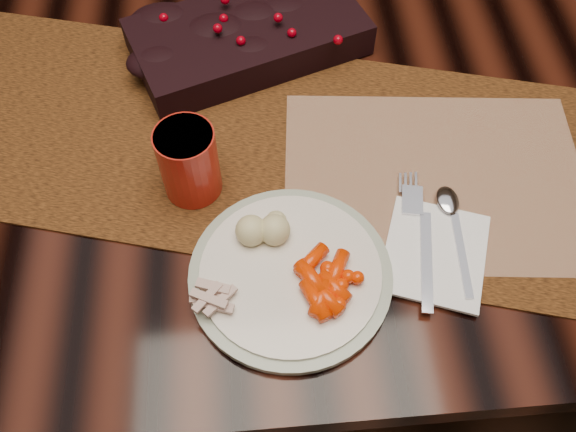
{
  "coord_description": "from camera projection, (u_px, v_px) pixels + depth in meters",
  "views": [
    {
      "loc": [
        -0.05,
        -0.66,
        1.41
      ],
      "look_at": [
        -0.02,
        -0.27,
        0.8
      ],
      "focal_mm": 38.0,
      "sensor_mm": 36.0,
      "label": 1
    }
  ],
  "objects": [
    {
      "name": "floor",
      "position": [
        286.0,
        297.0,
        1.54
      ],
      "size": [
        5.0,
        5.0,
        0.0
      ],
      "primitive_type": "plane",
      "color": "black",
      "rests_on": "ground"
    },
    {
      "name": "dining_table",
      "position": [
        286.0,
        218.0,
        1.23
      ],
      "size": [
        1.8,
        1.0,
        0.75
      ],
      "primitive_type": "cube",
      "color": "black",
      "rests_on": "floor"
    },
    {
      "name": "table_runner",
      "position": [
        256.0,
        142.0,
        0.85
      ],
      "size": [
        1.88,
        0.86,
        0.0
      ],
      "primitive_type": "cube",
      "rotation": [
        0.0,
        0.0,
        -0.27
      ],
      "color": "#542704",
      "rests_on": "dining_table"
    },
    {
      "name": "centerpiece",
      "position": [
        248.0,
        32.0,
        0.92
      ],
      "size": [
        0.38,
        0.28,
        0.07
      ],
      "primitive_type": null,
      "rotation": [
        0.0,
        0.0,
        0.35
      ],
      "color": "black",
      "rests_on": "table_runner"
    },
    {
      "name": "placemat_main",
      "position": [
        434.0,
        179.0,
        0.82
      ],
      "size": [
        0.43,
        0.33,
        0.0
      ],
      "primitive_type": "cube",
      "rotation": [
        0.0,
        0.0,
        -0.1
      ],
      "color": "#8A6B4F",
      "rests_on": "dining_table"
    },
    {
      "name": "dinner_plate",
      "position": [
        290.0,
        274.0,
        0.73
      ],
      "size": [
        0.25,
        0.25,
        0.01
      ],
      "primitive_type": "cylinder",
      "rotation": [
        0.0,
        0.0,
        -0.03
      ],
      "color": "silver",
      "rests_on": "placemat_main"
    },
    {
      "name": "baby_carrots",
      "position": [
        303.0,
        277.0,
        0.71
      ],
      "size": [
        0.13,
        0.11,
        0.02
      ],
      "primitive_type": null,
      "rotation": [
        0.0,
        0.0,
        -0.21
      ],
      "color": "#E52E00",
      "rests_on": "dinner_plate"
    },
    {
      "name": "mashed_potatoes",
      "position": [
        263.0,
        214.0,
        0.74
      ],
      "size": [
        0.08,
        0.08,
        0.04
      ],
      "primitive_type": null,
      "rotation": [
        0.0,
        0.0,
        -0.14
      ],
      "color": "tan",
      "rests_on": "dinner_plate"
    },
    {
      "name": "turkey_shreds",
      "position": [
        216.0,
        295.0,
        0.7
      ],
      "size": [
        0.07,
        0.06,
        0.01
      ],
      "primitive_type": null,
      "rotation": [
        0.0,
        0.0,
        -0.02
      ],
      "color": "tan",
      "rests_on": "dinner_plate"
    },
    {
      "name": "napkin",
      "position": [
        435.0,
        253.0,
        0.75
      ],
      "size": [
        0.16,
        0.17,
        0.0
      ],
      "primitive_type": "cube",
      "rotation": [
        0.0,
        0.0,
        -0.36
      ],
      "color": "white",
      "rests_on": "placemat_main"
    },
    {
      "name": "fork",
      "position": [
        423.0,
        245.0,
        0.75
      ],
      "size": [
        0.06,
        0.18,
        0.0
      ],
      "primitive_type": null,
      "rotation": [
        0.0,
        0.0,
        -0.18
      ],
      "color": "#A7A8BC",
      "rests_on": "napkin"
    },
    {
      "name": "spoon",
      "position": [
        457.0,
        237.0,
        0.76
      ],
      "size": [
        0.04,
        0.15,
        0.0
      ],
      "primitive_type": null,
      "rotation": [
        0.0,
        0.0,
        -0.08
      ],
      "color": "silver",
      "rests_on": "napkin"
    },
    {
      "name": "red_cup",
      "position": [
        189.0,
        162.0,
        0.76
      ],
      "size": [
        0.08,
        0.08,
        0.1
      ],
      "primitive_type": "cylinder",
      "rotation": [
        0.0,
        0.0,
        0.11
      ],
      "color": "#AF1E13",
      "rests_on": "placemat_main"
    }
  ]
}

